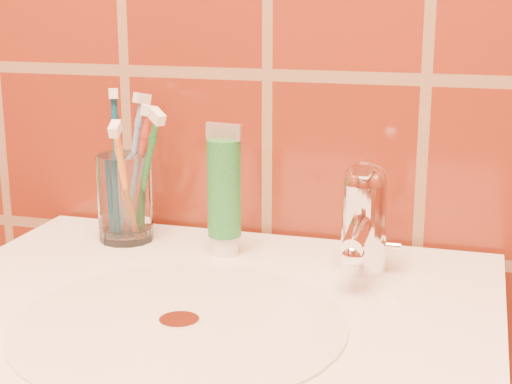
% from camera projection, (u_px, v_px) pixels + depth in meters
% --- Properties ---
extents(glass_tumbler, '(0.06, 0.06, 0.10)m').
position_uv_depth(glass_tumbler, '(125.00, 198.00, 0.92)').
color(glass_tumbler, white).
rests_on(glass_tumbler, pedestal_sink).
extents(toothpaste_tube, '(0.04, 0.04, 0.15)m').
position_uv_depth(toothpaste_tube, '(224.00, 194.00, 0.87)').
color(toothpaste_tube, white).
rests_on(toothpaste_tube, pedestal_sink).
extents(faucet, '(0.05, 0.11, 0.12)m').
position_uv_depth(faucet, '(364.00, 214.00, 0.81)').
color(faucet, white).
rests_on(faucet, pedestal_sink).
extents(toothbrush_0, '(0.08, 0.07, 0.17)m').
position_uv_depth(toothbrush_0, '(138.00, 173.00, 0.92)').
color(toothbrush_0, '#A73823').
rests_on(toothbrush_0, glass_tumbler).
extents(toothbrush_1, '(0.08, 0.10, 0.19)m').
position_uv_depth(toothbrush_1, '(132.00, 166.00, 0.93)').
color(toothbrush_1, '#6D92C1').
rests_on(toothbrush_1, glass_tumbler).
extents(toothbrush_2, '(0.06, 0.08, 0.19)m').
position_uv_depth(toothbrush_2, '(117.00, 165.00, 0.92)').
color(toothbrush_2, navy).
rests_on(toothbrush_2, glass_tumbler).
extents(toothbrush_3, '(0.06, 0.14, 0.18)m').
position_uv_depth(toothbrush_3, '(125.00, 185.00, 0.89)').
color(toothbrush_3, orange).
rests_on(toothbrush_3, glass_tumbler).
extents(toothbrush_4, '(0.15, 0.14, 0.18)m').
position_uv_depth(toothbrush_4, '(145.00, 178.00, 0.89)').
color(toothbrush_4, '#1B682C').
rests_on(toothbrush_4, glass_tumbler).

